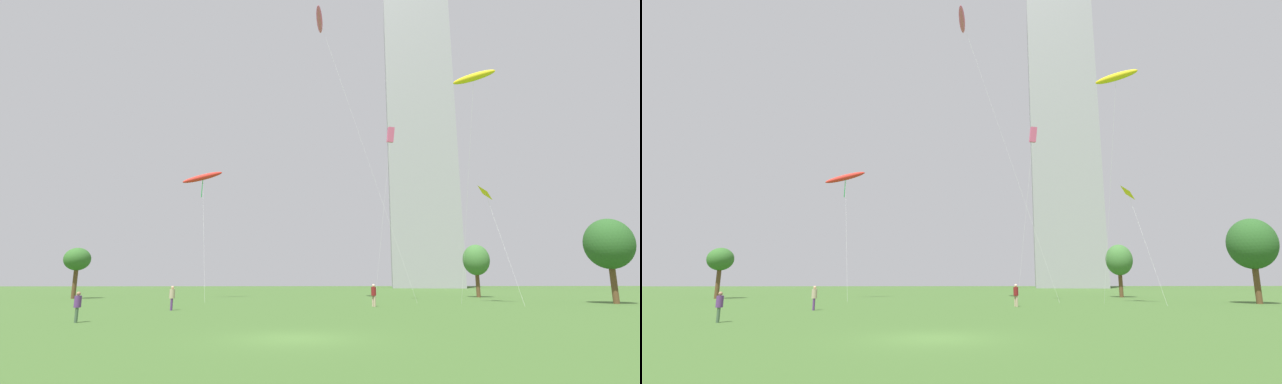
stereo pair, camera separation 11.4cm
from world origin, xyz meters
The scene contains 13 objects.
ground centered at (0.00, 0.00, 0.00)m, with size 280.00×280.00×0.00m, color #3D6028.
person_standing_0 centered at (-11.26, 6.57, 0.89)m, with size 0.34×0.34×1.55m.
person_standing_1 centered at (-9.04, 15.59, 0.99)m, with size 0.38×0.38×1.72m.
person_standing_2 centered at (6.25, 19.29, 1.05)m, with size 0.40×0.40×1.81m.
kite_flying_0 centered at (10.04, 28.13, 17.83)m, with size 2.69×1.14×18.75m.
kite_flying_1 centered at (18.62, 24.45, 10.61)m, with size 1.13×5.46×11.26m.
kite_flying_2 centered at (2.26, 29.66, 32.73)m, with size 9.63×7.41×33.45m.
kite_flying_3 centered at (16.04, 19.31, 20.47)m, with size 3.58×5.27×20.99m.
kite_flying_4 centered at (-11.88, 35.45, 14.52)m, with size 5.12×9.09×15.71m.
park_tree_0 centered at (-26.26, 36.23, 4.48)m, with size 2.94×2.94×5.91m.
park_tree_1 centered at (29.15, 22.49, 5.44)m, with size 4.21×4.21×7.84m.
park_tree_2 centered at (22.70, 37.93, 4.60)m, with size 3.29×3.29×6.60m.
distant_highrise_0 centered at (35.87, 106.52, 43.02)m, with size 18.69×21.54×86.05m, color #939399.
Camera 1 is at (0.15, -16.92, 2.13)m, focal length 24.28 mm.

